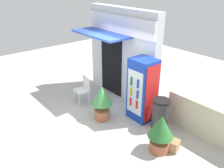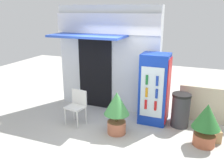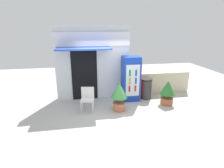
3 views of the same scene
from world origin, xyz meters
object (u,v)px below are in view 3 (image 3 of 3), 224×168
Objects in this scene: plastic_chair at (87,97)px; potted_plant_near_shop at (119,94)px; potted_plant_curbside at (168,91)px; trash_bin at (146,89)px; cardboard_box at (167,98)px; drink_cooler at (131,79)px.

plastic_chair is 0.86× the size of potted_plant_near_shop.
potted_plant_curbside is 1.11× the size of trash_bin.
cardboard_box is (0.15, 0.25, -0.43)m from potted_plant_curbside.
cardboard_box is at bearing -18.27° from drink_cooler.
plastic_chair is 3.16m from potted_plant_curbside.
potted_plant_near_shop is 1.20× the size of trash_bin.
potted_plant_near_shop reaches higher than cardboard_box.
plastic_chair is (-1.85, -0.81, -0.39)m from drink_cooler.
plastic_chair is 2.67m from trash_bin.
trash_bin is (0.69, 0.01, -0.48)m from drink_cooler.
drink_cooler is at bearing 150.82° from potted_plant_curbside.
cardboard_box is at bearing 12.01° from potted_plant_near_shop.
plastic_chair is 0.92× the size of potted_plant_curbside.
drink_cooler is at bearing 53.49° from potted_plant_near_shop.
potted_plant_near_shop is at bearing -6.29° from plastic_chair.
potted_plant_near_shop reaches higher than plastic_chair.
drink_cooler reaches higher than potted_plant_curbside.
plastic_chair is 1.03× the size of trash_bin.
potted_plant_curbside is 0.52m from cardboard_box.
plastic_chair is 1.16m from potted_plant_near_shop.
drink_cooler reaches higher than trash_bin.
cardboard_box is (1.46, -0.48, -0.79)m from drink_cooler.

